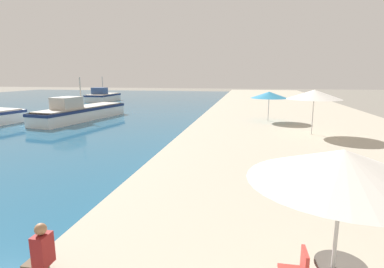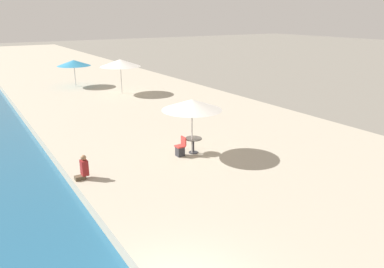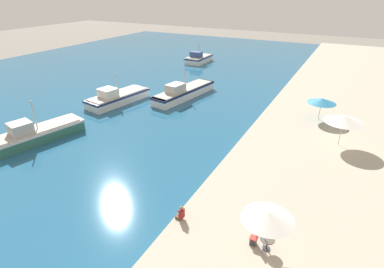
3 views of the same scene
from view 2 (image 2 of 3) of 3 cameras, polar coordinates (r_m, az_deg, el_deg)
quay_promenade at (r=44.80m, az=-17.46°, el=8.52°), size 16.00×90.00×0.50m
cafe_umbrella_pink at (r=17.09m, az=0.00°, el=4.49°), size 2.78×2.78×2.65m
cafe_umbrella_white at (r=31.75m, az=-10.87°, el=10.59°), size 3.33×3.33×2.82m
cafe_umbrella_striped at (r=36.07m, az=-17.57°, el=10.29°), size 2.97×2.97×2.40m
cafe_table at (r=17.77m, az=0.22°, el=-1.27°), size 0.80×0.80×0.74m
cafe_chair_left at (r=17.48m, az=-1.77°, el=-2.33°), size 0.44×0.41×0.91m
person_at_quay at (r=15.66m, az=-16.23°, el=-5.07°), size 0.54×0.36×1.01m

